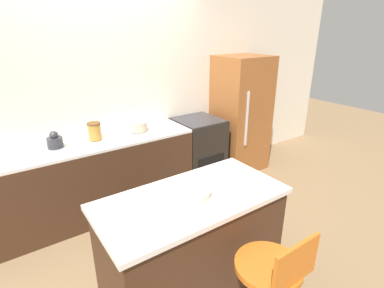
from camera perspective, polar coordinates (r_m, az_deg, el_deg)
name	(u,v)px	position (r m, az deg, el deg)	size (l,w,h in m)	color
ground_plane	(134,216)	(3.62, -10.95, -13.36)	(14.00, 14.00, 0.00)	#8E704C
wall_back	(103,95)	(3.67, -16.64, 8.92)	(8.00, 0.06, 2.60)	silver
back_counter	(90,180)	(3.56, -18.87, -6.50)	(2.38, 0.60, 0.89)	#422819
kitchen_island	(192,245)	(2.48, -0.02, -18.61)	(1.41, 0.70, 0.88)	#422819
oven_range	(198,150)	(4.14, 1.17, -1.21)	(0.59, 0.61, 0.89)	black
refrigerator	(241,115)	(4.47, 9.26, 5.56)	(0.71, 0.65, 1.67)	#995628
stool_chair	(270,288)	(2.22, 14.56, -25.01)	(0.44, 0.44, 0.92)	#B7B7BC
kettle	(55,141)	(3.33, -24.67, 0.51)	(0.15, 0.15, 0.17)	#333338
mixing_bowl	(138,126)	(3.58, -10.27, 3.35)	(0.21, 0.21, 0.11)	#C1B28E
canister_jar	(94,131)	(3.41, -18.09, 2.35)	(0.14, 0.14, 0.19)	#B77F33
fruit_bowl	(196,193)	(2.21, 0.72, -9.39)	(0.22, 0.22, 0.05)	beige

